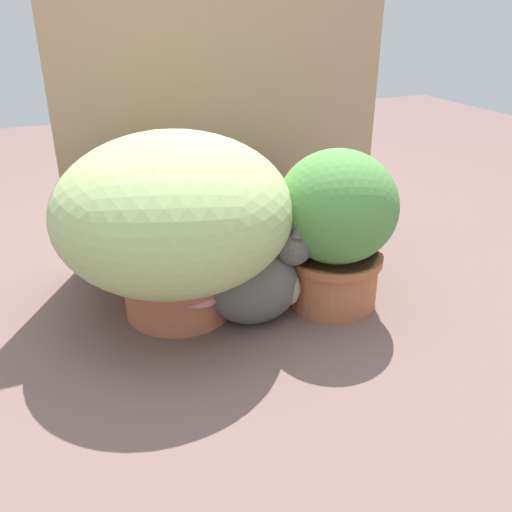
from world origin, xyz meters
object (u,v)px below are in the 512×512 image
at_px(grass_planter, 174,217).
at_px(cat, 260,283).
at_px(leafy_planter, 336,225).
at_px(mushroom_ornament_pink, 198,289).

bearing_deg(grass_planter, cat, -37.51).
xyz_separation_m(leafy_planter, cat, (-0.24, -0.02, -0.13)).
bearing_deg(cat, mushroom_ornament_pink, 168.08).
bearing_deg(mushroom_ornament_pink, leafy_planter, -2.69).
xyz_separation_m(leafy_planter, mushroom_ornament_pink, (-0.42, 0.02, -0.13)).
bearing_deg(leafy_planter, grass_planter, 163.14).
relative_size(grass_planter, cat, 1.76).
height_order(leafy_planter, cat, leafy_planter).
distance_m(grass_planter, leafy_planter, 0.46).
bearing_deg(cat, leafy_planter, 3.90).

